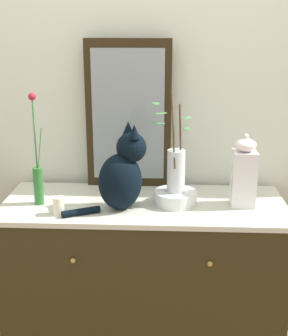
# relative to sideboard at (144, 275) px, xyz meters

# --- Properties ---
(wall_back) EXTENTS (4.40, 0.08, 2.60)m
(wall_back) POSITION_rel_sideboard_xyz_m (0.00, 0.35, 0.89)
(wall_back) COLOR silver
(wall_back) RESTS_ON ground_plane
(sideboard) EXTENTS (1.41, 0.57, 0.82)m
(sideboard) POSITION_rel_sideboard_xyz_m (0.00, 0.00, 0.00)
(sideboard) COLOR #2E2611
(sideboard) RESTS_ON ground_plane
(mirror_leaning) EXTENTS (0.45, 0.03, 0.78)m
(mirror_leaning) POSITION_rel_sideboard_xyz_m (-0.09, 0.25, 0.80)
(mirror_leaning) COLOR black
(mirror_leaning) RESTS_ON sideboard
(cat_sitting) EXTENTS (0.40, 0.26, 0.42)m
(cat_sitting) POSITION_rel_sideboard_xyz_m (-0.10, -0.08, 0.59)
(cat_sitting) COLOR black
(cat_sitting) RESTS_ON sideboard
(vase_slim_green) EXTENTS (0.06, 0.05, 0.55)m
(vase_slim_green) POSITION_rel_sideboard_xyz_m (-0.52, -0.04, 0.56)
(vase_slim_green) COLOR #2D6E2E
(vase_slim_green) RESTS_ON sideboard
(bowl_porcelain) EXTENTS (0.21, 0.21, 0.06)m
(bowl_porcelain) POSITION_rel_sideboard_xyz_m (0.16, -0.01, 0.44)
(bowl_porcelain) COLOR white
(bowl_porcelain) RESTS_ON sideboard
(vase_glass_clear) EXTENTS (0.20, 0.11, 0.50)m
(vase_glass_clear) POSITION_rel_sideboard_xyz_m (0.15, -0.01, 0.59)
(vase_glass_clear) COLOR silver
(vase_glass_clear) RESTS_ON bowl_porcelain
(jar_lidded_porcelain) EXTENTS (0.11, 0.11, 0.36)m
(jar_lidded_porcelain) POSITION_rel_sideboard_xyz_m (0.48, -0.01, 0.57)
(jar_lidded_porcelain) COLOR white
(jar_lidded_porcelain) RESTS_ON sideboard
(candle_pillar) EXTENTS (0.05, 0.05, 0.10)m
(candle_pillar) POSITION_rel_sideboard_xyz_m (-0.39, -0.17, 0.45)
(candle_pillar) COLOR #EDE8CD
(candle_pillar) RESTS_ON sideboard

